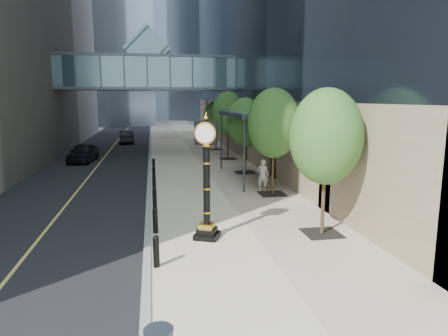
{
  "coord_description": "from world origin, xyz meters",
  "views": [
    {
      "loc": [
        -2.69,
        -10.79,
        5.2
      ],
      "look_at": [
        0.26,
        5.71,
        2.26
      ],
      "focal_mm": 32.0,
      "sensor_mm": 36.0,
      "label": 1
    }
  ],
  "objects_px": {
    "pedestrian": "(263,175)",
    "car_far": "(126,137)",
    "car_near": "(83,153)",
    "street_clock": "(207,186)"
  },
  "relations": [
    {
      "from": "car_near",
      "to": "car_far",
      "type": "height_order",
      "value": "car_near"
    },
    {
      "from": "street_clock",
      "to": "pedestrian",
      "type": "height_order",
      "value": "street_clock"
    },
    {
      "from": "pedestrian",
      "to": "car_near",
      "type": "bearing_deg",
      "value": -24.81
    },
    {
      "from": "pedestrian",
      "to": "car_near",
      "type": "height_order",
      "value": "pedestrian"
    },
    {
      "from": "street_clock",
      "to": "car_near",
      "type": "xyz_separation_m",
      "value": [
        -7.57,
        20.0,
        -1.24
      ]
    },
    {
      "from": "street_clock",
      "to": "pedestrian",
      "type": "relative_size",
      "value": 2.49
    },
    {
      "from": "pedestrian",
      "to": "car_far",
      "type": "xyz_separation_m",
      "value": [
        -9.01,
        26.66,
        -0.2
      ]
    },
    {
      "from": "pedestrian",
      "to": "car_far",
      "type": "bearing_deg",
      "value": -48.05
    },
    {
      "from": "street_clock",
      "to": "pedestrian",
      "type": "xyz_separation_m",
      "value": [
        4.09,
        7.02,
        -1.06
      ]
    },
    {
      "from": "pedestrian",
      "to": "car_far",
      "type": "height_order",
      "value": "pedestrian"
    }
  ]
}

